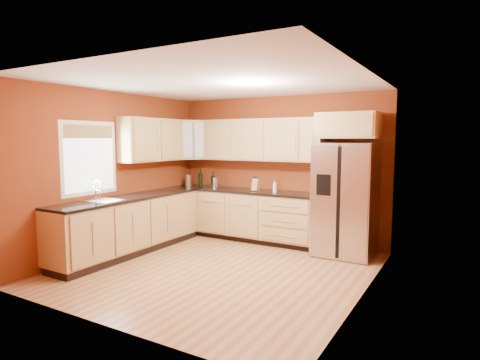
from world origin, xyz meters
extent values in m
plane|color=#98633A|center=(0.00, 0.00, 0.00)|extent=(4.00, 4.00, 0.00)
plane|color=silver|center=(0.00, 0.00, 2.60)|extent=(4.00, 4.00, 0.00)
cube|color=maroon|center=(0.00, 2.00, 1.30)|extent=(4.00, 0.04, 2.60)
cube|color=maroon|center=(0.00, -2.00, 1.30)|extent=(4.00, 0.04, 2.60)
cube|color=maroon|center=(-2.00, 0.00, 1.30)|extent=(0.04, 4.00, 2.60)
cube|color=maroon|center=(2.00, 0.00, 1.30)|extent=(0.04, 4.00, 2.60)
cube|color=tan|center=(-0.55, 1.70, 0.44)|extent=(2.90, 0.60, 0.88)
cube|color=tan|center=(-1.70, 0.00, 0.44)|extent=(0.60, 2.80, 0.88)
cube|color=black|center=(-0.55, 1.69, 0.90)|extent=(2.90, 0.62, 0.04)
cube|color=black|center=(-1.69, 0.00, 0.90)|extent=(0.62, 2.80, 0.04)
cube|color=tan|center=(-0.25, 1.83, 1.83)|extent=(2.30, 0.33, 0.75)
cube|color=tan|center=(-1.83, 0.72, 1.83)|extent=(0.33, 1.35, 0.75)
cube|color=tan|center=(-1.67, 1.67, 1.83)|extent=(0.67, 0.67, 0.75)
cube|color=tan|center=(1.35, 1.70, 2.05)|extent=(0.92, 0.60, 0.40)
cube|color=#BDBDC2|center=(1.35, 1.62, 0.89)|extent=(0.90, 0.75, 1.78)
cube|color=white|center=(-1.98, -0.50, 1.55)|extent=(0.03, 0.90, 1.00)
cylinder|color=#BDBDC2|center=(-1.16, 1.71, 1.01)|extent=(0.15, 0.15, 0.19)
cylinder|color=#BDBDC2|center=(-1.76, 1.66, 1.03)|extent=(0.18, 0.18, 0.22)
cube|color=#AB8353|center=(-0.26, 1.66, 1.03)|extent=(0.11, 0.10, 0.21)
cylinder|color=white|center=(0.12, 1.64, 1.02)|extent=(0.08, 0.08, 0.20)
camera|label=1|loc=(3.03, -4.62, 1.84)|focal=30.00mm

